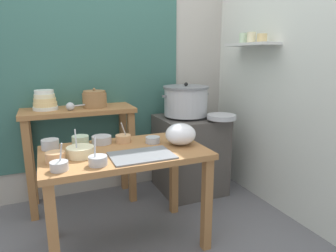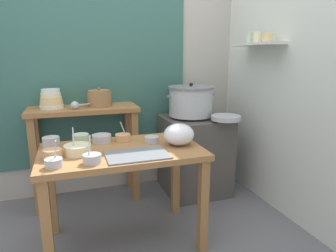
% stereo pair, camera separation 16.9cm
% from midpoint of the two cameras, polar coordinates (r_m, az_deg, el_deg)
% --- Properties ---
extents(ground_plane, '(9.00, 9.00, 0.00)m').
position_cam_midpoint_polar(ground_plane, '(2.35, -8.81, -21.87)').
color(ground_plane, slate).
extents(wall_back, '(4.40, 0.12, 2.60)m').
position_cam_midpoint_polar(wall_back, '(3.02, -13.43, 12.11)').
color(wall_back, '#B2ADA3').
rests_on(wall_back, ground).
extents(wall_right, '(0.30, 3.20, 2.60)m').
position_cam_midpoint_polar(wall_right, '(2.77, 18.84, 11.64)').
color(wall_right, silver).
rests_on(wall_right, ground).
extents(prep_table, '(1.10, 0.66, 0.72)m').
position_cam_midpoint_polar(prep_table, '(2.11, -10.59, -7.42)').
color(prep_table, '#9E6B3D').
rests_on(prep_table, ground).
extents(back_shelf_table, '(0.96, 0.40, 0.90)m').
position_cam_midpoint_polar(back_shelf_table, '(2.79, -18.23, -1.23)').
color(back_shelf_table, '#9E6B3D').
rests_on(back_shelf_table, ground).
extents(stove_block, '(0.60, 0.61, 0.78)m').
position_cam_midpoint_polar(stove_block, '(3.02, 2.55, -5.35)').
color(stove_block, '#4C4742').
rests_on(stove_block, ground).
extents(steamer_pot, '(0.49, 0.44, 0.32)m').
position_cam_midpoint_polar(steamer_pot, '(2.89, 1.77, 4.87)').
color(steamer_pot, '#B7BABF').
rests_on(steamer_pot, stove_block).
extents(clay_pot, '(0.21, 0.21, 0.17)m').
position_cam_midpoint_polar(clay_pot, '(2.75, -15.65, 4.99)').
color(clay_pot, olive).
rests_on(clay_pot, back_shelf_table).
extents(bowl_stack_enamel, '(0.21, 0.21, 0.17)m').
position_cam_midpoint_polar(bowl_stack_enamel, '(2.77, -24.22, 4.41)').
color(bowl_stack_enamel, silver).
rests_on(bowl_stack_enamel, back_shelf_table).
extents(ladle, '(0.28, 0.13, 0.07)m').
position_cam_midpoint_polar(ladle, '(2.66, -19.78, 3.58)').
color(ladle, '#B7BABF').
rests_on(ladle, back_shelf_table).
extents(serving_tray, '(0.40, 0.28, 0.01)m').
position_cam_midpoint_polar(serving_tray, '(1.93, -7.59, -5.64)').
color(serving_tray, slate).
rests_on(serving_tray, prep_table).
extents(plastic_bag, '(0.22, 0.22, 0.16)m').
position_cam_midpoint_polar(plastic_bag, '(2.14, 0.17, -1.59)').
color(plastic_bag, white).
rests_on(plastic_bag, prep_table).
extents(wide_pan, '(0.27, 0.27, 0.04)m').
position_cam_midpoint_polar(wide_pan, '(2.76, 8.52, 1.73)').
color(wide_pan, '#B7BABF').
rests_on(wide_pan, stove_block).
extents(prep_bowl_0, '(0.14, 0.14, 0.06)m').
position_cam_midpoint_polar(prep_bowl_0, '(2.25, -14.75, -2.53)').
color(prep_bowl_0, '#B7BABF').
rests_on(prep_bowl_0, prep_table).
extents(prep_bowl_1, '(0.11, 0.11, 0.17)m').
position_cam_midpoint_polar(prep_bowl_1, '(1.82, -15.96, -6.34)').
color(prep_bowl_1, '#B7BABF').
rests_on(prep_bowl_1, prep_table).
extents(prep_bowl_2, '(0.17, 0.17, 0.18)m').
position_cam_midpoint_polar(prep_bowl_2, '(2.00, -18.86, -4.64)').
color(prep_bowl_2, beige).
rests_on(prep_bowl_2, prep_table).
extents(prep_bowl_3, '(0.12, 0.12, 0.06)m').
position_cam_midpoint_polar(prep_bowl_3, '(1.96, -23.18, -5.46)').
color(prep_bowl_3, tan).
rests_on(prep_bowl_3, prep_table).
extents(prep_bowl_4, '(0.11, 0.11, 0.16)m').
position_cam_midpoint_polar(prep_bowl_4, '(2.25, -10.74, -2.32)').
color(prep_bowl_4, tan).
rests_on(prep_bowl_4, prep_table).
extents(prep_bowl_5, '(0.11, 0.11, 0.05)m').
position_cam_midpoint_polar(prep_bowl_5, '(2.20, -5.14, -2.63)').
color(prep_bowl_5, '#B7BABF').
rests_on(prep_bowl_5, prep_table).
extents(prep_bowl_6, '(0.10, 0.10, 0.17)m').
position_cam_midpoint_polar(prep_bowl_6, '(1.82, -22.74, -7.02)').
color(prep_bowl_6, '#B7BABF').
rests_on(prep_bowl_6, prep_table).
extents(prep_bowl_7, '(0.12, 0.12, 0.07)m').
position_cam_midpoint_polar(prep_bowl_7, '(2.23, -23.75, -3.20)').
color(prep_bowl_7, '#B7BABF').
rests_on(prep_bowl_7, prep_table).
extents(prep_bowl_8, '(0.12, 0.12, 0.07)m').
position_cam_midpoint_polar(prep_bowl_8, '(2.26, -18.57, -2.60)').
color(prep_bowl_8, '#B7D1AD').
rests_on(prep_bowl_8, prep_table).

